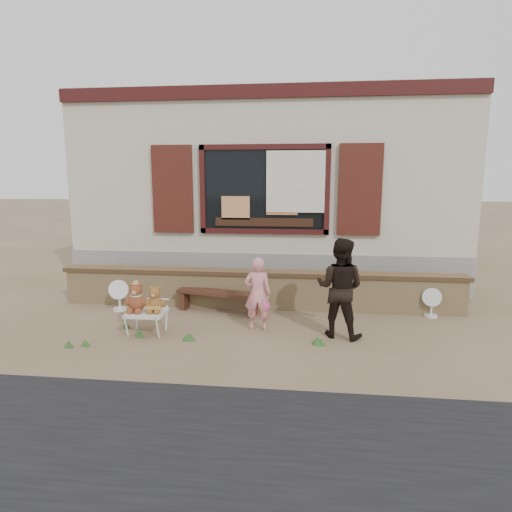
# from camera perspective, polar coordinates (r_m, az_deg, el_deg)

# --- Properties ---
(ground) EXTENTS (80.00, 80.00, 0.00)m
(ground) POSITION_cam_1_polar(r_m,az_deg,el_deg) (6.73, -0.59, -9.32)
(ground) COLOR brown
(ground) RESTS_ON ground
(shopfront) EXTENTS (8.04, 5.13, 4.00)m
(shopfront) POSITION_cam_1_polar(r_m,az_deg,el_deg) (10.81, 2.38, 8.87)
(shopfront) COLOR #ABA48A
(shopfront) RESTS_ON ground
(brick_wall) EXTENTS (7.10, 0.36, 0.67)m
(brick_wall) POSITION_cam_1_polar(r_m,az_deg,el_deg) (7.58, 0.35, -4.38)
(brick_wall) COLOR tan
(brick_wall) RESTS_ON ground
(bench) EXTENTS (1.48, 0.61, 0.37)m
(bench) POSITION_cam_1_polar(r_m,az_deg,el_deg) (7.35, -5.06, -5.44)
(bench) COLOR #371D13
(bench) RESTS_ON ground
(folding_chair) EXTENTS (0.55, 0.49, 0.33)m
(folding_chair) POSITION_cam_1_polar(r_m,az_deg,el_deg) (6.54, -14.39, -7.44)
(folding_chair) COLOR silver
(folding_chair) RESTS_ON ground
(teddy_bear_left) EXTENTS (0.33, 0.29, 0.45)m
(teddy_bear_left) POSITION_cam_1_polar(r_m,az_deg,el_deg) (6.52, -15.65, -5.23)
(teddy_bear_left) COLOR brown
(teddy_bear_left) RESTS_ON folding_chair
(teddy_bear_right) EXTENTS (0.29, 0.26, 0.40)m
(teddy_bear_right) POSITION_cam_1_polar(r_m,az_deg,el_deg) (6.43, -13.30, -5.57)
(teddy_bear_right) COLOR brown
(teddy_bear_right) RESTS_ON folding_chair
(child) EXTENTS (0.41, 0.28, 1.11)m
(child) POSITION_cam_1_polar(r_m,az_deg,el_deg) (6.42, 0.21, -5.07)
(child) COLOR pink
(child) RESTS_ON ground
(adult) EXTENTS (0.84, 0.75, 1.44)m
(adult) POSITION_cam_1_polar(r_m,az_deg,el_deg) (6.24, 11.11, -4.19)
(adult) COLOR black
(adult) RESTS_ON ground
(fan_left) EXTENTS (0.35, 0.23, 0.54)m
(fan_left) POSITION_cam_1_polar(r_m,az_deg,el_deg) (7.80, -17.77, -4.96)
(fan_left) COLOR white
(fan_left) RESTS_ON ground
(fan_right) EXTENTS (0.32, 0.21, 0.49)m
(fan_right) POSITION_cam_1_polar(r_m,az_deg,el_deg) (7.66, 22.38, -5.72)
(fan_right) COLOR white
(fan_right) RESTS_ON ground
(grass_tufts) EXTENTS (3.52, 0.93, 0.15)m
(grass_tufts) POSITION_cam_1_polar(r_m,az_deg,el_deg) (6.20, -9.05, -10.63)
(grass_tufts) COLOR #2F5823
(grass_tufts) RESTS_ON ground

